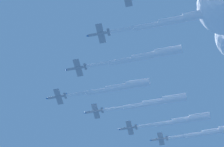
% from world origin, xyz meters
% --- Properties ---
extents(jet_lead, '(38.99, 33.96, 4.33)m').
position_xyz_m(jet_lead, '(-5.18, -5.44, 211.54)').
color(jet_lead, '#9EA3AD').
extents(jet_port_inner, '(40.34, 35.82, 4.34)m').
position_xyz_m(jet_port_inner, '(-6.79, 16.39, 212.04)').
color(jet_port_inner, '#9EA3AD').
extents(jet_starboard_inner, '(39.71, 35.01, 4.42)m').
position_xyz_m(jet_starboard_inner, '(-26.07, -7.67, 212.85)').
color(jet_starboard_inner, '#9EA3AD').
extents(jet_port_mid, '(40.22, 35.09, 4.40)m').
position_xyz_m(jet_port_mid, '(-7.40, 36.55, 213.27)').
color(jet_port_mid, '#9EA3AD').
extents(jet_starboard_mid, '(36.75, 32.60, 4.42)m').
position_xyz_m(jet_starboard_mid, '(-44.58, -12.14, 211.96)').
color(jet_starboard_mid, '#9EA3AD').
extents(jet_starboard_outer, '(36.88, 32.99, 4.31)m').
position_xyz_m(jet_starboard_outer, '(-65.15, -14.74, 213.87)').
color(jet_starboard_outer, '#9EA3AD').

